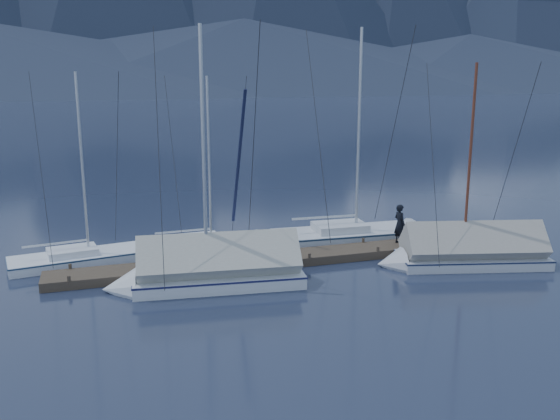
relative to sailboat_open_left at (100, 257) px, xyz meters
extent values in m
plane|color=#151C30|center=(6.90, -4.54, -0.15)|extent=(1000.00, 1000.00, 0.00)
cone|color=#475675|center=(186.90, 440.46, 62.35)|extent=(308.00, 308.00, 125.00)
cone|color=#475675|center=(326.90, 420.46, 57.35)|extent=(286.00, 286.00, 115.00)
cone|color=#192133|center=(246.90, 290.46, 43.85)|extent=(197.60, 197.60, 88.00)
cone|color=#192133|center=(66.90, 240.46, 15.85)|extent=(390.00, 390.00, 32.00)
cone|color=#192133|center=(186.90, 245.46, 13.85)|extent=(364.00, 364.00, 28.00)
cube|color=#382D23|center=(6.90, -2.54, 0.02)|extent=(18.00, 1.50, 0.34)
cube|color=black|center=(0.90, -2.54, -0.20)|extent=(3.00, 1.30, 0.30)
cube|color=black|center=(6.90, -2.54, -0.20)|extent=(3.00, 1.30, 0.30)
cube|color=black|center=(12.90, -2.54, -0.20)|extent=(3.00, 1.30, 0.30)
cylinder|color=#382D23|center=(-1.10, -1.84, 0.20)|extent=(0.12, 0.12, 0.35)
cylinder|color=#382D23|center=(-1.10, -3.24, 0.20)|extent=(0.12, 0.12, 0.35)
cylinder|color=#382D23|center=(1.90, -1.84, 0.20)|extent=(0.12, 0.12, 0.35)
cylinder|color=#382D23|center=(1.90, -3.24, 0.20)|extent=(0.12, 0.12, 0.35)
cylinder|color=#382D23|center=(4.90, -1.84, 0.20)|extent=(0.12, 0.12, 0.35)
cylinder|color=#382D23|center=(4.90, -3.24, 0.20)|extent=(0.12, 0.12, 0.35)
cylinder|color=#382D23|center=(7.90, -1.84, 0.20)|extent=(0.12, 0.12, 0.35)
cylinder|color=#382D23|center=(7.90, -3.24, 0.20)|extent=(0.12, 0.12, 0.35)
cylinder|color=#382D23|center=(10.90, -1.84, 0.20)|extent=(0.12, 0.12, 0.35)
cylinder|color=#382D23|center=(10.90, -3.24, 0.20)|extent=(0.12, 0.12, 0.35)
cylinder|color=#382D23|center=(13.90, -1.84, 0.20)|extent=(0.12, 0.12, 0.35)
cylinder|color=#382D23|center=(13.90, -3.24, 0.20)|extent=(0.12, 0.12, 0.35)
cube|color=silver|center=(-0.79, -0.13, -0.04)|extent=(5.57, 2.62, 0.59)
cube|color=silver|center=(-0.79, -0.13, -0.31)|extent=(4.65, 1.70, 0.27)
cube|color=navy|center=(-0.79, -0.13, 0.21)|extent=(5.63, 2.65, 0.05)
cone|color=silver|center=(2.25, 0.37, -0.04)|extent=(1.24, 1.85, 1.71)
cube|color=silver|center=(-1.05, -0.17, 0.39)|extent=(2.05, 1.53, 0.27)
cylinder|color=#B2B7BF|center=(-0.43, -0.07, 3.82)|extent=(0.11, 0.11, 7.14)
cylinder|color=#B2B7BF|center=(-1.67, -0.27, 0.79)|extent=(2.39, 0.47, 0.08)
cylinder|color=#26262B|center=(0.89, 0.14, 3.82)|extent=(0.45, 2.67, 7.15)
cube|color=white|center=(4.30, 0.27, -0.04)|extent=(5.31, 1.97, 0.58)
cube|color=white|center=(4.30, 0.27, -0.30)|extent=(4.49, 1.15, 0.26)
cube|color=#1C194B|center=(4.30, 0.27, 0.20)|extent=(5.36, 1.99, 0.05)
cone|color=white|center=(7.31, 0.39, -0.04)|extent=(1.03, 1.72, 1.68)
cube|color=white|center=(4.04, 0.26, 0.38)|extent=(1.88, 1.30, 0.26)
cylinder|color=#B2B7BF|center=(4.65, 0.28, 3.74)|extent=(0.10, 0.10, 6.99)
cylinder|color=#B2B7BF|center=(3.43, 0.23, 0.77)|extent=(2.36, 0.18, 0.08)
cylinder|color=#26262B|center=(5.96, 0.34, 3.74)|extent=(0.13, 2.64, 6.99)
cube|color=silver|center=(10.82, -0.26, -0.01)|extent=(6.78, 2.55, 0.73)
cube|color=silver|center=(10.82, -0.26, -0.35)|extent=(5.73, 1.50, 0.33)
cube|color=#1A324E|center=(10.82, -0.26, 0.30)|extent=(6.84, 2.57, 0.07)
cone|color=silver|center=(14.66, -0.44, -0.01)|extent=(1.33, 2.19, 2.14)
cube|color=silver|center=(10.49, -0.24, 0.52)|extent=(2.41, 1.67, 0.33)
cylinder|color=#B2B7BF|center=(11.27, -0.28, 4.81)|extent=(0.13, 0.13, 8.90)
cylinder|color=#B2B7BF|center=(9.71, -0.20, 1.02)|extent=(3.01, 0.25, 0.10)
cylinder|color=#26262B|center=(12.93, -0.36, 4.81)|extent=(0.19, 3.36, 8.91)
cube|color=silver|center=(14.14, -5.06, -0.03)|extent=(6.09, 3.36, 0.61)
cube|color=silver|center=(14.14, -5.06, -0.31)|extent=(5.03, 2.26, 0.28)
cube|color=#162042|center=(14.14, -5.06, 0.23)|extent=(6.15, 3.40, 0.06)
cone|color=silver|center=(10.93, -4.27, -0.03)|extent=(1.46, 2.15, 1.96)
cylinder|color=#592819|center=(13.78, -4.97, 3.99)|extent=(0.11, 0.11, 7.44)
cylinder|color=#592819|center=(15.04, -5.29, 0.83)|extent=(2.54, 0.70, 0.08)
cylinder|color=#26262B|center=(12.38, -4.63, 3.99)|extent=(0.72, 2.83, 7.45)
cube|color=gray|center=(14.14, -5.06, 0.64)|extent=(5.82, 3.33, 2.08)
cube|color=silver|center=(4.04, -4.34, -0.02)|extent=(6.19, 2.78, 0.71)
cube|color=silver|center=(4.04, -4.34, -0.34)|extent=(5.19, 1.72, 0.32)
cube|color=#181A4A|center=(4.04, -4.34, 0.28)|extent=(6.25, 2.80, 0.06)
cone|color=silver|center=(0.58, -3.96, -0.02)|extent=(1.39, 2.17, 2.06)
cylinder|color=#B2B7BF|center=(3.61, -4.29, 4.62)|extent=(0.13, 0.13, 8.57)
cylinder|color=#B2B7BF|center=(5.10, -4.46, 0.98)|extent=(2.69, 0.39, 0.10)
cylinder|color=#26262B|center=(2.12, -4.13, 4.62)|extent=(0.35, 3.01, 8.57)
cube|color=#A7A89D|center=(4.04, -4.34, 0.76)|extent=(5.90, 2.78, 2.18)
imported|color=black|center=(12.30, -2.44, 1.05)|extent=(0.50, 0.68, 1.71)
camera|label=1|loc=(0.06, -24.28, 7.24)|focal=38.00mm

